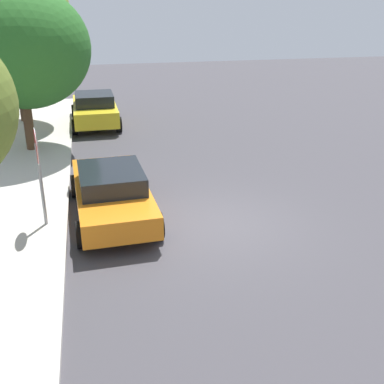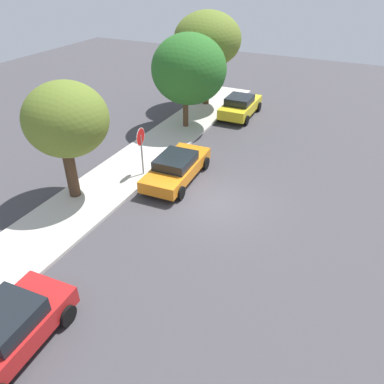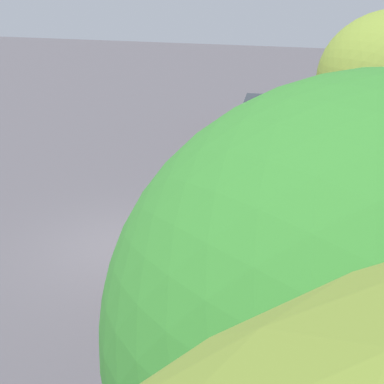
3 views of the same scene
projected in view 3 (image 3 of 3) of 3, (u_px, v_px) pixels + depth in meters
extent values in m
plane|color=#423F44|center=(122.00, 247.00, 13.71)|extent=(60.00, 60.00, 0.00)
cube|color=beige|center=(353.00, 270.00, 12.60)|extent=(32.00, 3.08, 0.14)
cylinder|color=gray|center=(306.00, 236.00, 11.83)|extent=(0.08, 0.08, 2.22)
cylinder|color=white|center=(310.00, 188.00, 11.43)|extent=(0.87, 0.13, 0.87)
cylinder|color=red|center=(310.00, 188.00, 11.43)|extent=(0.81, 0.14, 0.82)
cube|color=orange|center=(220.00, 260.00, 11.97)|extent=(4.65, 2.02, 0.56)
cube|color=black|center=(222.00, 235.00, 11.88)|extent=(2.08, 1.68, 0.46)
cylinder|color=black|center=(258.00, 320.00, 10.52)|extent=(0.65, 0.25, 0.64)
cylinder|color=black|center=(161.00, 309.00, 10.81)|extent=(0.65, 0.25, 0.64)
cylinder|color=black|center=(268.00, 240.00, 13.34)|extent=(0.65, 0.25, 0.64)
cylinder|color=black|center=(191.00, 234.00, 13.63)|extent=(0.65, 0.25, 0.64)
cube|color=red|center=(266.00, 121.00, 21.32)|extent=(3.98, 2.02, 0.61)
cube|color=black|center=(267.00, 106.00, 21.01)|extent=(1.78, 1.69, 0.51)
cylinder|color=black|center=(290.00, 141.00, 20.09)|extent=(0.65, 0.25, 0.64)
cylinder|color=black|center=(237.00, 138.00, 20.38)|extent=(0.65, 0.25, 0.64)
cylinder|color=black|center=(292.00, 120.00, 22.49)|extent=(0.65, 0.25, 0.64)
cylinder|color=black|center=(244.00, 117.00, 22.78)|extent=(0.65, 0.25, 0.64)
ellipsoid|color=#286623|center=(379.00, 327.00, 4.73)|extent=(4.48, 4.48, 4.11)
cylinder|color=red|center=(311.00, 139.00, 20.41)|extent=(0.22, 0.22, 0.55)
sphere|color=red|center=(312.00, 130.00, 20.28)|extent=(0.21, 0.21, 0.21)
cylinder|color=red|center=(311.00, 139.00, 20.26)|extent=(0.08, 0.09, 0.09)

